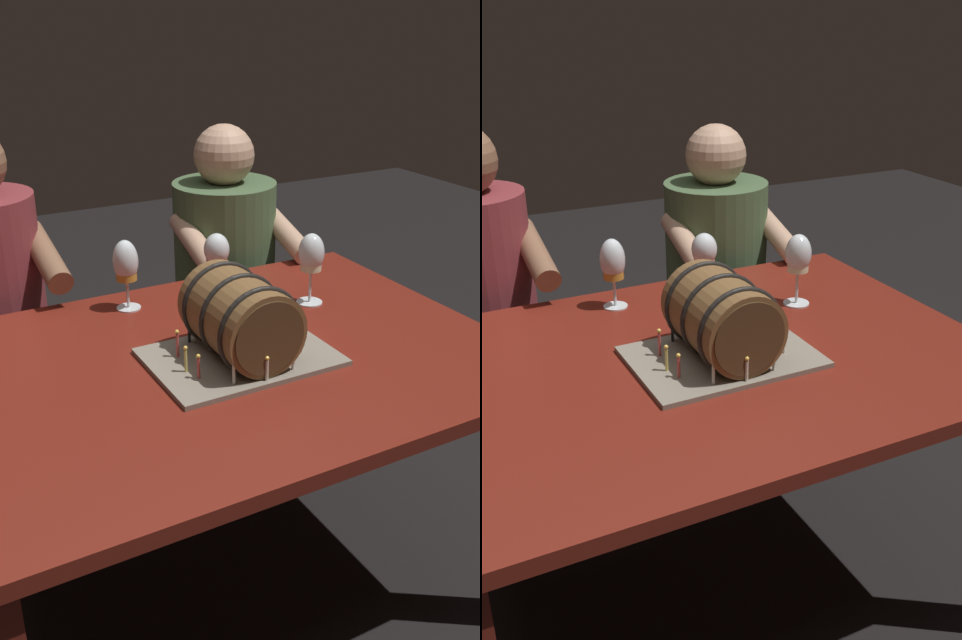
% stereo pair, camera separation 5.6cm
% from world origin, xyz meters
% --- Properties ---
extents(ground_plane, '(8.00, 8.00, 0.00)m').
position_xyz_m(ground_plane, '(0.00, 0.00, 0.00)').
color(ground_plane, black).
extents(dining_table, '(1.35, 0.98, 0.73)m').
position_xyz_m(dining_table, '(0.00, 0.00, 0.63)').
color(dining_table, maroon).
rests_on(dining_table, ground).
extents(barrel_cake, '(0.42, 0.30, 0.21)m').
position_xyz_m(barrel_cake, '(0.03, -0.04, 0.83)').
color(barrel_cake, gray).
rests_on(barrel_cake, dining_table).
extents(wine_glass_rose, '(0.07, 0.07, 0.17)m').
position_xyz_m(wine_glass_rose, '(0.18, 0.36, 0.85)').
color(wine_glass_rose, white).
rests_on(wine_glass_rose, dining_table).
extents(wine_glass_white, '(0.07, 0.07, 0.20)m').
position_xyz_m(wine_glass_white, '(0.36, 0.17, 0.87)').
color(wine_glass_white, white).
rests_on(wine_glass_white, dining_table).
extents(wine_glass_amber, '(0.07, 0.07, 0.19)m').
position_xyz_m(wine_glass_amber, '(-0.09, 0.37, 0.86)').
color(wine_glass_amber, white).
rests_on(wine_glass_amber, dining_table).
extents(person_seated_left, '(0.36, 0.45, 1.19)m').
position_xyz_m(person_seated_left, '(-0.39, 0.72, 0.55)').
color(person_seated_left, '#4C1B1E').
rests_on(person_seated_left, ground).
extents(person_seated_right, '(0.40, 0.49, 1.14)m').
position_xyz_m(person_seated_right, '(0.39, 0.72, 0.53)').
color(person_seated_right, '#2A3A24').
rests_on(person_seated_right, ground).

